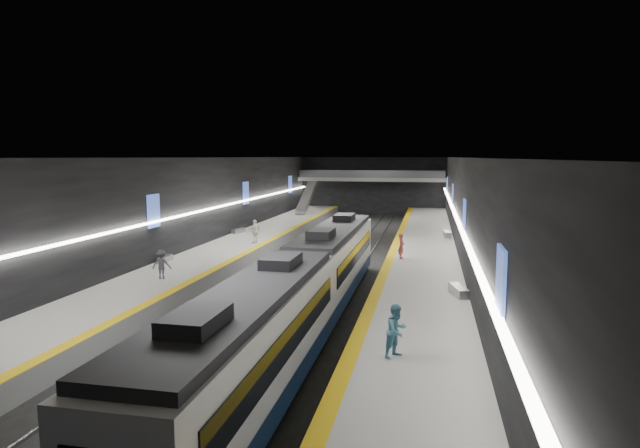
% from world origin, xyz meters
% --- Properties ---
extents(ground, '(70.00, 70.00, 0.00)m').
position_xyz_m(ground, '(0.00, 0.00, 0.00)').
color(ground, black).
rests_on(ground, ground).
extents(ceiling, '(20.00, 70.00, 0.04)m').
position_xyz_m(ceiling, '(0.00, 0.00, 8.00)').
color(ceiling, beige).
rests_on(ceiling, wall_left).
extents(wall_left, '(0.04, 70.00, 8.00)m').
position_xyz_m(wall_left, '(-10.00, 0.00, 4.00)').
color(wall_left, black).
rests_on(wall_left, ground).
extents(wall_right, '(0.04, 70.00, 8.00)m').
position_xyz_m(wall_right, '(10.00, 0.00, 4.00)').
color(wall_right, black).
rests_on(wall_right, ground).
extents(wall_back, '(20.00, 0.04, 8.00)m').
position_xyz_m(wall_back, '(0.00, 35.00, 4.00)').
color(wall_back, black).
rests_on(wall_back, ground).
extents(platform_left, '(5.00, 70.00, 1.00)m').
position_xyz_m(platform_left, '(-7.50, 0.00, 0.50)').
color(platform_left, slate).
rests_on(platform_left, ground).
extents(tile_surface_left, '(5.00, 70.00, 0.02)m').
position_xyz_m(tile_surface_left, '(-7.50, 0.00, 1.01)').
color(tile_surface_left, '#B4B4AE').
rests_on(tile_surface_left, platform_left).
extents(tactile_strip_left, '(0.60, 70.00, 0.02)m').
position_xyz_m(tactile_strip_left, '(-5.30, 0.00, 1.02)').
color(tactile_strip_left, yellow).
rests_on(tactile_strip_left, platform_left).
extents(platform_right, '(5.00, 70.00, 1.00)m').
position_xyz_m(platform_right, '(7.50, 0.00, 0.50)').
color(platform_right, slate).
rests_on(platform_right, ground).
extents(tile_surface_right, '(5.00, 70.00, 0.02)m').
position_xyz_m(tile_surface_right, '(7.50, 0.00, 1.01)').
color(tile_surface_right, '#B4B4AE').
rests_on(tile_surface_right, platform_right).
extents(tactile_strip_right, '(0.60, 70.00, 0.02)m').
position_xyz_m(tactile_strip_right, '(5.30, 0.00, 1.02)').
color(tactile_strip_right, yellow).
rests_on(tactile_strip_right, platform_right).
extents(rails, '(6.52, 70.00, 0.12)m').
position_xyz_m(rails, '(-0.00, 0.00, 0.06)').
color(rails, gray).
rests_on(rails, ground).
extents(train, '(2.69, 30.05, 3.60)m').
position_xyz_m(train, '(2.50, -17.25, 2.20)').
color(train, '#10233E').
rests_on(train, ground).
extents(ad_posters, '(19.94, 53.50, 2.20)m').
position_xyz_m(ad_posters, '(-0.00, 1.00, 4.50)').
color(ad_posters, '#4768D5').
rests_on(ad_posters, wall_left).
extents(cove_light_left, '(0.25, 68.60, 0.12)m').
position_xyz_m(cove_light_left, '(-9.80, 0.00, 3.80)').
color(cove_light_left, white).
rests_on(cove_light_left, wall_left).
extents(cove_light_right, '(0.25, 68.60, 0.12)m').
position_xyz_m(cove_light_right, '(9.80, 0.00, 3.80)').
color(cove_light_right, white).
rests_on(cove_light_right, wall_right).
extents(mezzanine_bridge, '(20.00, 3.00, 1.50)m').
position_xyz_m(mezzanine_bridge, '(0.00, 32.93, 5.04)').
color(mezzanine_bridge, gray).
rests_on(mezzanine_bridge, wall_left).
extents(escalator, '(1.20, 7.50, 3.92)m').
position_xyz_m(escalator, '(-7.50, 26.00, 2.90)').
color(escalator, '#99999E').
rests_on(escalator, platform_left).
extents(bench_left_near, '(0.56, 1.63, 0.39)m').
position_xyz_m(bench_left_near, '(-9.50, -7.47, 1.20)').
color(bench_left_near, '#99999E').
rests_on(bench_left_near, platform_left).
extents(bench_left_far, '(0.85, 1.72, 0.41)m').
position_xyz_m(bench_left_far, '(-9.50, 6.58, 1.20)').
color(bench_left_far, '#99999E').
rests_on(bench_left_far, platform_left).
extents(bench_right_near, '(1.01, 2.01, 0.47)m').
position_xyz_m(bench_right_near, '(9.50, -12.51, 1.24)').
color(bench_right_near, '#99999E').
rests_on(bench_right_near, platform_right).
extents(bench_right_far, '(0.71, 2.05, 0.49)m').
position_xyz_m(bench_right_far, '(9.50, 8.07, 1.25)').
color(bench_right_far, '#99999E').
rests_on(bench_right_far, platform_right).
extents(passenger_right_a, '(0.49, 0.69, 1.76)m').
position_xyz_m(passenger_right_a, '(6.06, -3.16, 1.88)').
color(passenger_right_a, '#AF4641').
rests_on(passenger_right_a, platform_right).
extents(passenger_right_b, '(1.14, 1.18, 1.91)m').
position_xyz_m(passenger_right_b, '(6.92, -21.76, 1.96)').
color(passenger_right_b, teal).
rests_on(passenger_right_b, platform_right).
extents(passenger_left_a, '(0.83, 1.23, 1.94)m').
position_xyz_m(passenger_left_a, '(-6.03, 1.20, 1.97)').
color(passenger_left_a, silver).
rests_on(passenger_left_a, platform_left).
extents(passenger_left_b, '(1.22, 0.85, 1.72)m').
position_xyz_m(passenger_left_b, '(-7.18, -12.24, 1.86)').
color(passenger_left_b, '#44434B').
rests_on(passenger_left_b, platform_left).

